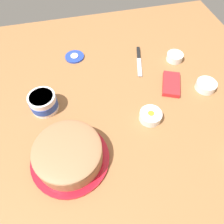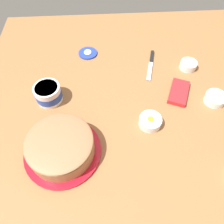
{
  "view_description": "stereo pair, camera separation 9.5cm",
  "coord_description": "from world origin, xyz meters",
  "views": [
    {
      "loc": [
        -0.62,
        0.24,
        0.81
      ],
      "look_at": [
        -0.09,
        0.11,
        0.04
      ],
      "focal_mm": 34.1,
      "sensor_mm": 36.0,
      "label": 1
    },
    {
      "loc": [
        -0.63,
        0.15,
        0.81
      ],
      "look_at": [
        -0.09,
        0.11,
        0.04
      ],
      "focal_mm": 34.1,
      "sensor_mm": 36.0,
      "label": 2
    }
  ],
  "objects": [
    {
      "name": "sprinkle_bowl_green",
      "position": [
        0.21,
        -0.32,
        0.02
      ],
      "size": [
        0.09,
        0.09,
        0.04
      ],
      "color": "white",
      "rests_on": "ground_plane"
    },
    {
      "name": "frosting_tub",
      "position": [
        0.03,
        0.41,
        0.04
      ],
      "size": [
        0.13,
        0.13,
        0.09
      ],
      "color": "white",
      "rests_on": "ground_plane"
    },
    {
      "name": "sprinkle_bowl_orange",
      "position": [
        -0.14,
        -0.05,
        0.02
      ],
      "size": [
        0.1,
        0.1,
        0.04
      ],
      "color": "white",
      "rests_on": "ground_plane"
    },
    {
      "name": "frosting_tub_lid",
      "position": [
        0.36,
        0.22,
        0.01
      ],
      "size": [
        0.11,
        0.11,
        0.02
      ],
      "color": "#233DAD",
      "rests_on": "ground_plane"
    },
    {
      "name": "sprinkle_bowl_blue",
      "position": [
        -0.03,
        -0.38,
        0.02
      ],
      "size": [
        0.1,
        0.1,
        0.04
      ],
      "color": "white",
      "rests_on": "ground_plane"
    },
    {
      "name": "ground_plane",
      "position": [
        0.0,
        0.0,
        0.0
      ],
      "size": [
        1.54,
        1.54,
        0.0
      ],
      "primitive_type": "plane",
      "color": "#936038"
    },
    {
      "name": "spreading_knife",
      "position": [
        0.26,
        -0.13,
        0.01
      ],
      "size": [
        0.23,
        0.08,
        0.01
      ],
      "color": "silver",
      "rests_on": "ground_plane"
    },
    {
      "name": "candy_box_lower",
      "position": [
        0.03,
        -0.22,
        0.01
      ],
      "size": [
        0.18,
        0.14,
        0.02
      ],
      "primitive_type": "cube",
      "rotation": [
        0.0,
        0.0,
        -0.41
      ],
      "color": "red",
      "rests_on": "ground_plane"
    },
    {
      "name": "frosted_cake",
      "position": [
        -0.25,
        0.32,
        0.05
      ],
      "size": [
        0.31,
        0.31,
        0.11
      ],
      "color": "red",
      "rests_on": "ground_plane"
    }
  ]
}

